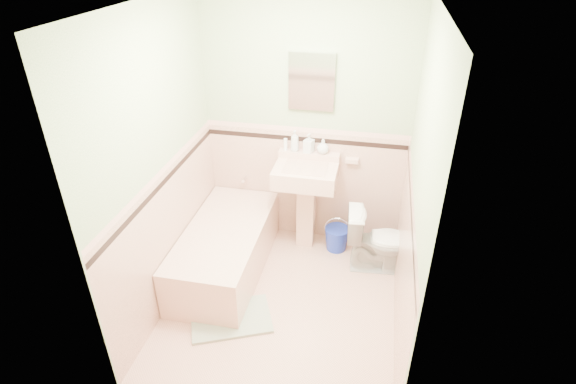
% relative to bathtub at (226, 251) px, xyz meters
% --- Properties ---
extents(floor, '(2.20, 2.20, 0.00)m').
position_rel_bathtub_xyz_m(floor, '(0.63, -0.33, -0.23)').
color(floor, '#E7AE97').
rests_on(floor, ground).
extents(ceiling, '(2.20, 2.20, 0.00)m').
position_rel_bathtub_xyz_m(ceiling, '(0.63, -0.33, 2.27)').
color(ceiling, white).
rests_on(ceiling, ground).
extents(wall_back, '(2.50, 0.00, 2.50)m').
position_rel_bathtub_xyz_m(wall_back, '(0.63, 0.77, 1.02)').
color(wall_back, beige).
rests_on(wall_back, ground).
extents(wall_front, '(2.50, 0.00, 2.50)m').
position_rel_bathtub_xyz_m(wall_front, '(0.63, -1.43, 1.02)').
color(wall_front, beige).
rests_on(wall_front, ground).
extents(wall_left, '(0.00, 2.50, 2.50)m').
position_rel_bathtub_xyz_m(wall_left, '(-0.37, -0.33, 1.02)').
color(wall_left, beige).
rests_on(wall_left, ground).
extents(wall_right, '(0.00, 2.50, 2.50)m').
position_rel_bathtub_xyz_m(wall_right, '(1.63, -0.33, 1.02)').
color(wall_right, beige).
rests_on(wall_right, ground).
extents(wainscot_back, '(2.00, 0.00, 2.00)m').
position_rel_bathtub_xyz_m(wainscot_back, '(0.63, 0.76, 0.38)').
color(wainscot_back, beige).
rests_on(wainscot_back, ground).
extents(wainscot_front, '(2.00, 0.00, 2.00)m').
position_rel_bathtub_xyz_m(wainscot_front, '(0.63, -1.42, 0.38)').
color(wainscot_front, beige).
rests_on(wainscot_front, ground).
extents(wainscot_left, '(0.00, 2.20, 2.20)m').
position_rel_bathtub_xyz_m(wainscot_left, '(-0.36, -0.33, 0.38)').
color(wainscot_left, beige).
rests_on(wainscot_left, ground).
extents(wainscot_right, '(0.00, 2.20, 2.20)m').
position_rel_bathtub_xyz_m(wainscot_right, '(1.62, -0.33, 0.38)').
color(wainscot_right, beige).
rests_on(wainscot_right, ground).
extents(accent_back, '(2.00, 0.00, 2.00)m').
position_rel_bathtub_xyz_m(accent_back, '(0.63, 0.75, 0.90)').
color(accent_back, black).
rests_on(accent_back, ground).
extents(accent_front, '(2.00, 0.00, 2.00)m').
position_rel_bathtub_xyz_m(accent_front, '(0.63, -1.41, 0.90)').
color(accent_front, black).
rests_on(accent_front, ground).
extents(accent_left, '(0.00, 2.20, 2.20)m').
position_rel_bathtub_xyz_m(accent_left, '(-0.35, -0.33, 0.89)').
color(accent_left, black).
rests_on(accent_left, ground).
extents(accent_right, '(0.00, 2.20, 2.20)m').
position_rel_bathtub_xyz_m(accent_right, '(1.61, -0.33, 0.89)').
color(accent_right, black).
rests_on(accent_right, ground).
extents(cap_back, '(2.00, 0.00, 2.00)m').
position_rel_bathtub_xyz_m(cap_back, '(0.63, 0.75, 0.99)').
color(cap_back, beige).
rests_on(cap_back, ground).
extents(cap_front, '(2.00, 0.00, 2.00)m').
position_rel_bathtub_xyz_m(cap_front, '(0.63, -1.41, 0.99)').
color(cap_front, beige).
rests_on(cap_front, ground).
extents(cap_left, '(0.00, 2.20, 2.20)m').
position_rel_bathtub_xyz_m(cap_left, '(-0.35, -0.33, 1.00)').
color(cap_left, beige).
rests_on(cap_left, ground).
extents(cap_right, '(0.00, 2.20, 2.20)m').
position_rel_bathtub_xyz_m(cap_right, '(1.61, -0.33, 1.00)').
color(cap_right, beige).
rests_on(cap_right, ground).
extents(bathtub, '(0.70, 1.50, 0.45)m').
position_rel_bathtub_xyz_m(bathtub, '(0.00, 0.00, 0.00)').
color(bathtub, beige).
rests_on(bathtub, floor).
extents(tub_faucet, '(0.04, 0.12, 0.04)m').
position_rel_bathtub_xyz_m(tub_faucet, '(0.00, 0.72, 0.41)').
color(tub_faucet, silver).
rests_on(tub_faucet, wall_back).
extents(sink, '(0.60, 0.49, 0.94)m').
position_rel_bathtub_xyz_m(sink, '(0.68, 0.53, 0.25)').
color(sink, beige).
rests_on(sink, floor).
extents(sink_faucet, '(0.02, 0.02, 0.10)m').
position_rel_bathtub_xyz_m(sink_faucet, '(0.68, 0.67, 0.72)').
color(sink_faucet, silver).
rests_on(sink_faucet, sink).
extents(medicine_cabinet, '(0.42, 0.04, 0.53)m').
position_rel_bathtub_xyz_m(medicine_cabinet, '(0.68, 0.74, 1.47)').
color(medicine_cabinet, white).
rests_on(medicine_cabinet, wall_back).
extents(soap_dish, '(0.13, 0.07, 0.04)m').
position_rel_bathtub_xyz_m(soap_dish, '(1.10, 0.73, 0.72)').
color(soap_dish, beige).
rests_on(soap_dish, wall_back).
extents(soap_bottle_left, '(0.09, 0.09, 0.21)m').
position_rel_bathtub_xyz_m(soap_bottle_left, '(0.53, 0.71, 0.89)').
color(soap_bottle_left, '#B2B2B2').
rests_on(soap_bottle_left, sink).
extents(soap_bottle_mid, '(0.11, 0.11, 0.19)m').
position_rel_bathtub_xyz_m(soap_bottle_mid, '(0.67, 0.71, 0.88)').
color(soap_bottle_mid, '#B2B2B2').
rests_on(soap_bottle_mid, sink).
extents(soap_bottle_right, '(0.14, 0.14, 0.15)m').
position_rel_bathtub_xyz_m(soap_bottle_right, '(0.81, 0.71, 0.86)').
color(soap_bottle_right, '#B2B2B2').
rests_on(soap_bottle_right, sink).
extents(tube, '(0.04, 0.04, 0.12)m').
position_rel_bathtub_xyz_m(tube, '(0.44, 0.71, 0.84)').
color(tube, white).
rests_on(tube, sink).
extents(toilet, '(0.66, 0.41, 0.64)m').
position_rel_bathtub_xyz_m(toilet, '(1.44, 0.33, 0.10)').
color(toilet, white).
rests_on(toilet, floor).
extents(bucket, '(0.28, 0.28, 0.25)m').
position_rel_bathtub_xyz_m(bucket, '(1.01, 0.55, -0.10)').
color(bucket, '#1931BB').
rests_on(bucket, floor).
extents(bath_mat, '(0.79, 0.68, 0.03)m').
position_rel_bathtub_xyz_m(bath_mat, '(0.25, -0.63, -0.21)').
color(bath_mat, '#94A387').
rests_on(bath_mat, floor).
extents(shoe, '(0.16, 0.09, 0.06)m').
position_rel_bathtub_xyz_m(shoe, '(0.11, -0.66, -0.17)').
color(shoe, '#BF1E59').
rests_on(shoe, bath_mat).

